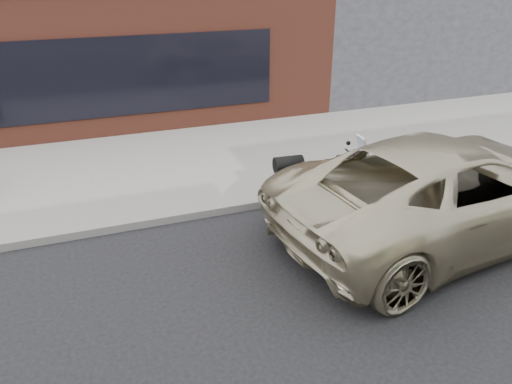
{
  "coord_description": "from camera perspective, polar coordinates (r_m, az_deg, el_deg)",
  "views": [
    {
      "loc": [
        -2.2,
        -4.12,
        4.48
      ],
      "look_at": [
        0.44,
        3.06,
        0.85
      ],
      "focal_mm": 35.0,
      "sensor_mm": 36.0,
      "label": 1
    }
  ],
  "objects": [
    {
      "name": "storefront",
      "position": [
        18.24,
        -20.3,
        16.89
      ],
      "size": [
        14.0,
        10.07,
        4.5
      ],
      "color": "#5F2B1E",
      "rests_on": "ground"
    },
    {
      "name": "ground",
      "position": [
        6.47,
        6.02,
        -18.6
      ],
      "size": [
        120.0,
        120.0,
        0.0
      ],
      "primitive_type": "plane",
      "color": "black",
      "rests_on": "ground"
    },
    {
      "name": "near_sidewalk",
      "position": [
        12.16,
        -8.39,
        3.87
      ],
      "size": [
        44.0,
        6.0,
        0.15
      ],
      "primitive_type": "cube",
      "color": "gray",
      "rests_on": "ground"
    },
    {
      "name": "minivan",
      "position": [
        9.14,
        21.1,
        0.35
      ],
      "size": [
        6.61,
        3.67,
        1.75
      ],
      "primitive_type": "imported",
      "rotation": [
        0.0,
        0.0,
        1.7
      ],
      "color": "#C1B696",
      "rests_on": "ground"
    },
    {
      "name": "motorcycle",
      "position": [
        9.38,
        7.3,
        1.01
      ],
      "size": [
        2.35,
        0.76,
        1.49
      ],
      "rotation": [
        0.0,
        0.0,
        -0.08
      ],
      "color": "black",
      "rests_on": "ground"
    }
  ]
}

